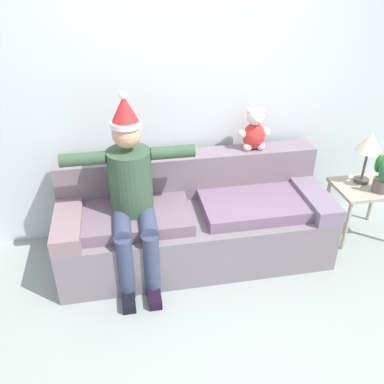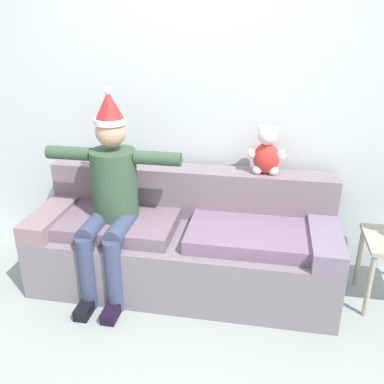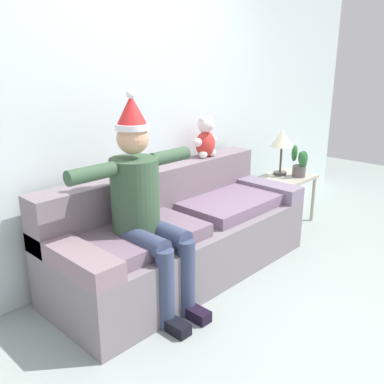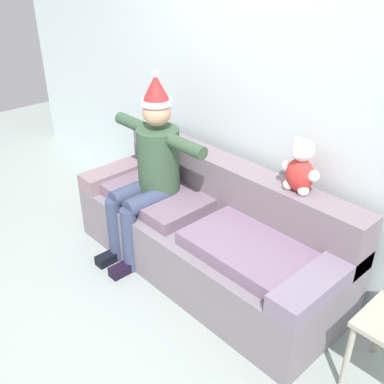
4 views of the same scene
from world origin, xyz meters
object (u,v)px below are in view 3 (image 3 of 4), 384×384
table_lamp (282,140)px  potted_plant (300,163)px  side_table (287,183)px  teddy_bear (206,139)px  couch (181,234)px  person_seated (144,203)px

table_lamp → potted_plant: (0.07, -0.19, -0.23)m
side_table → teddy_bear: bearing=164.9°
couch → potted_plant: potted_plant is taller
potted_plant → teddy_bear: bearing=160.9°
couch → table_lamp: size_ratio=4.67×
teddy_bear → side_table: 1.21m
potted_plant → person_seated: bearing=-178.7°
couch → teddy_bear: size_ratio=6.00×
teddy_bear → potted_plant: (1.08, -0.37, -0.36)m
couch → potted_plant: bearing=-4.0°
couch → person_seated: 0.70m
couch → person_seated: bearing=-162.4°
table_lamp → side_table: bearing=-88.7°
couch → person_seated: (-0.52, -0.16, 0.45)m
couch → teddy_bear: 0.94m
side_table → potted_plant: size_ratio=1.60×
teddy_bear → side_table: size_ratio=0.69×
person_seated → teddy_bear: bearing=21.0°
side_table → table_lamp: bearing=91.3°
teddy_bear → table_lamp: size_ratio=0.78×
couch → teddy_bear: teddy_bear is taller
potted_plant → side_table: bearing=123.9°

